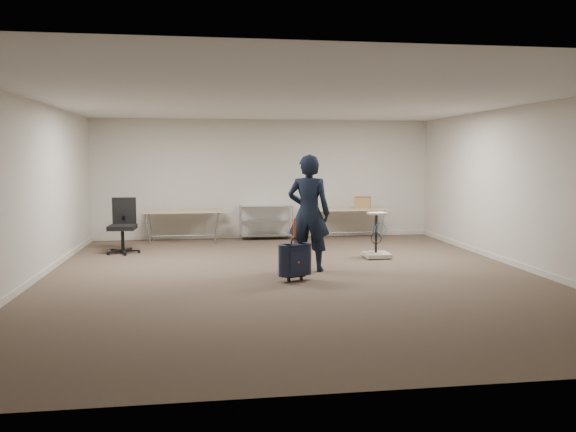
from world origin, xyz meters
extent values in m
plane|color=#46392B|center=(0.00, 0.00, 0.00)|extent=(9.00, 9.00, 0.00)
plane|color=beige|center=(0.00, 4.50, 1.40)|extent=(8.00, 0.00, 8.00)
plane|color=beige|center=(0.00, -4.50, 1.40)|extent=(8.00, 0.00, 8.00)
plane|color=beige|center=(-4.00, 0.00, 1.40)|extent=(0.00, 9.00, 9.00)
plane|color=beige|center=(4.00, 0.00, 1.40)|extent=(0.00, 9.00, 9.00)
plane|color=silver|center=(0.00, 0.00, 2.80)|extent=(8.00, 8.00, 0.00)
cube|color=beige|center=(0.00, 4.49, 0.05)|extent=(8.00, 0.02, 0.10)
cube|color=beige|center=(-3.99, 0.00, 0.05)|extent=(0.02, 9.00, 0.10)
cube|color=beige|center=(3.99, 0.00, 0.05)|extent=(0.02, 9.00, 0.10)
cube|color=tan|center=(-1.90, 3.95, 0.71)|extent=(1.80, 0.75, 0.03)
cylinder|color=gray|center=(-1.90, 3.95, 0.15)|extent=(1.50, 0.02, 0.02)
cylinder|color=gray|center=(-2.65, 3.65, 0.35)|extent=(0.13, 0.04, 0.69)
cylinder|color=gray|center=(-1.15, 3.65, 0.35)|extent=(0.13, 0.04, 0.69)
cylinder|color=gray|center=(-2.65, 4.25, 0.35)|extent=(0.13, 0.04, 0.69)
cylinder|color=gray|center=(-1.15, 4.25, 0.35)|extent=(0.13, 0.04, 0.69)
cube|color=tan|center=(1.90, 3.95, 0.71)|extent=(1.80, 0.75, 0.03)
cylinder|color=gray|center=(1.90, 3.95, 0.15)|extent=(1.50, 0.02, 0.02)
cylinder|color=gray|center=(1.15, 3.65, 0.35)|extent=(0.13, 0.04, 0.69)
cylinder|color=gray|center=(2.65, 3.65, 0.35)|extent=(0.13, 0.04, 0.69)
cylinder|color=gray|center=(1.15, 4.25, 0.35)|extent=(0.13, 0.04, 0.69)
cylinder|color=gray|center=(2.65, 4.25, 0.35)|extent=(0.13, 0.04, 0.69)
cylinder|color=silver|center=(-0.60, 3.98, 0.40)|extent=(0.02, 0.02, 0.80)
cylinder|color=silver|center=(0.60, 3.98, 0.40)|extent=(0.02, 0.02, 0.80)
cylinder|color=silver|center=(-0.60, 4.42, 0.40)|extent=(0.02, 0.02, 0.80)
cylinder|color=silver|center=(0.60, 4.42, 0.40)|extent=(0.02, 0.02, 0.80)
cube|color=silver|center=(0.00, 4.20, 0.10)|extent=(1.20, 0.45, 0.02)
cube|color=silver|center=(0.00, 4.20, 0.45)|extent=(1.20, 0.45, 0.02)
cube|color=silver|center=(0.00, 4.20, 0.78)|extent=(1.20, 0.45, 0.01)
imported|color=black|center=(0.34, 0.44, 0.98)|extent=(0.83, 0.69, 1.97)
cube|color=#161C32|center=(-0.01, -0.33, 0.34)|extent=(0.41, 0.32, 0.49)
cube|color=black|center=(-0.02, -0.31, 0.08)|extent=(0.35, 0.25, 0.03)
cylinder|color=black|center=(-0.12, -0.37, 0.03)|extent=(0.05, 0.07, 0.07)
cylinder|color=black|center=(0.09, -0.29, 0.03)|extent=(0.05, 0.07, 0.07)
torus|color=black|center=(-0.01, -0.33, 0.61)|extent=(0.15, 0.08, 0.15)
cube|color=#FF470D|center=(-0.02, -0.31, 0.79)|extent=(0.03, 0.02, 0.38)
cylinder|color=black|center=(-3.04, 2.65, 0.05)|extent=(0.67, 0.67, 0.10)
cylinder|color=black|center=(-3.04, 2.65, 0.28)|extent=(0.07, 0.07, 0.45)
cube|color=black|center=(-3.04, 2.65, 0.52)|extent=(0.54, 0.54, 0.09)
cube|color=black|center=(-3.03, 2.90, 0.84)|extent=(0.47, 0.09, 0.54)
cube|color=beige|center=(1.84, 1.46, 0.06)|extent=(0.48, 0.48, 0.08)
cylinder|color=black|center=(1.66, 1.27, 0.02)|extent=(0.06, 0.06, 0.04)
cylinder|color=black|center=(1.84, 1.50, 0.47)|extent=(0.05, 0.05, 0.76)
cube|color=beige|center=(1.84, 1.46, 0.85)|extent=(0.34, 0.29, 0.04)
torus|color=#2360B3|center=(1.89, 1.38, 0.57)|extent=(0.24, 0.10, 0.23)
cube|color=#9F7F4A|center=(2.24, 3.89, 0.87)|extent=(0.44, 0.38, 0.27)
camera|label=1|loc=(-1.33, -8.79, 1.92)|focal=35.00mm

